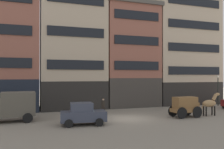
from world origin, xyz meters
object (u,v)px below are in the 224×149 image
(delivery_truck_near, at_px, (11,106))
(pedestrian_officer, at_px, (103,105))
(fire_hydrant_curbside, at_px, (189,104))
(draft_horse, at_px, (210,103))
(cargo_wagon, at_px, (185,105))
(streetlamp_curbside, at_px, (218,86))
(sedan_dark, at_px, (83,114))

(delivery_truck_near, height_order, pedestrian_officer, delivery_truck_near)
(fire_hydrant_curbside, bearing_deg, draft_horse, -106.72)
(draft_horse, bearing_deg, cargo_wagon, -179.95)
(delivery_truck_near, distance_m, pedestrian_officer, 8.80)
(cargo_wagon, distance_m, draft_horse, 2.95)
(pedestrian_officer, bearing_deg, streetlamp_curbside, 7.19)
(sedan_dark, bearing_deg, streetlamp_curbside, 17.94)
(cargo_wagon, distance_m, sedan_dark, 10.29)
(pedestrian_officer, height_order, streetlamp_curbside, streetlamp_curbside)
(cargo_wagon, bearing_deg, pedestrian_officer, 152.25)
(pedestrian_officer, distance_m, fire_hydrant_curbside, 12.16)
(sedan_dark, bearing_deg, delivery_truck_near, 150.63)
(delivery_truck_near, bearing_deg, pedestrian_officer, 6.93)
(draft_horse, xyz_separation_m, sedan_dark, (-13.22, -0.46, -0.36))
(draft_horse, height_order, fire_hydrant_curbside, draft_horse)
(sedan_dark, xyz_separation_m, streetlamp_curbside, (19.81, 6.41, 1.76))
(streetlamp_curbside, distance_m, fire_hydrant_curbside, 5.34)
(streetlamp_curbside, xyz_separation_m, fire_hydrant_curbside, (-4.84, -0.15, -2.24))
(streetlamp_curbside, bearing_deg, pedestrian_officer, -172.81)
(delivery_truck_near, xyz_separation_m, fire_hydrant_curbside, (20.71, 3.03, -1.00))
(draft_horse, bearing_deg, delivery_truck_near, 171.69)
(cargo_wagon, height_order, delivery_truck_near, delivery_truck_near)
(fire_hydrant_curbside, bearing_deg, delivery_truck_near, -171.66)
(cargo_wagon, xyz_separation_m, pedestrian_officer, (-7.29, 3.83, -0.17))
(delivery_truck_near, bearing_deg, streetlamp_curbside, 7.10)
(draft_horse, xyz_separation_m, fire_hydrant_curbside, (1.74, 5.80, -0.84))
(pedestrian_officer, bearing_deg, sedan_dark, -124.83)
(draft_horse, xyz_separation_m, pedestrian_officer, (-10.24, 3.83, -0.29))
(sedan_dark, relative_size, pedestrian_officer, 2.14)
(cargo_wagon, distance_m, streetlamp_curbside, 11.35)
(sedan_dark, xyz_separation_m, pedestrian_officer, (2.99, 4.29, 0.07))
(pedestrian_officer, bearing_deg, cargo_wagon, -27.75)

